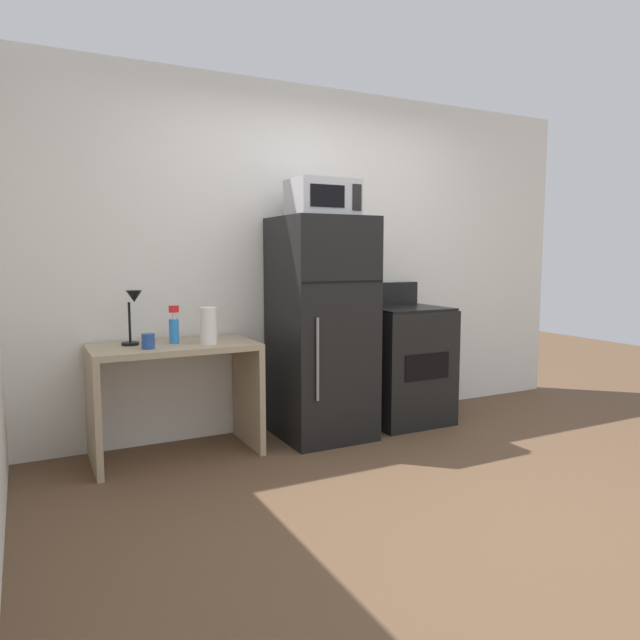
{
  "coord_description": "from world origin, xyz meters",
  "views": [
    {
      "loc": [
        -2.01,
        -2.43,
        1.33
      ],
      "look_at": [
        -0.21,
        1.1,
        0.88
      ],
      "focal_mm": 32.68,
      "sensor_mm": 36.0,
      "label": 1
    }
  ],
  "objects": [
    {
      "name": "ground_plane",
      "position": [
        0.0,
        0.0,
        0.0
      ],
      "size": [
        12.0,
        12.0,
        0.0
      ],
      "primitive_type": "plane",
      "color": "brown"
    },
    {
      "name": "microwave",
      "position": [
        -0.09,
        1.28,
        1.73
      ],
      "size": [
        0.46,
        0.35,
        0.26
      ],
      "color": "#B7B7BC",
      "rests_on": "refrigerator"
    },
    {
      "name": "spray_bottle",
      "position": [
        -1.14,
        1.38,
        0.85
      ],
      "size": [
        0.06,
        0.06,
        0.25
      ],
      "color": "#2D8CEA",
      "rests_on": "desk"
    },
    {
      "name": "desk_lamp",
      "position": [
        -1.39,
        1.41,
        0.99
      ],
      "size": [
        0.14,
        0.12,
        0.35
      ],
      "color": "black",
      "rests_on": "desk"
    },
    {
      "name": "oven_range",
      "position": [
        0.66,
        1.33,
        0.47
      ],
      "size": [
        0.63,
        0.61,
        1.1
      ],
      "color": "black",
      "rests_on": "ground"
    },
    {
      "name": "paper_towel_roll",
      "position": [
        -0.95,
        1.25,
        0.87
      ],
      "size": [
        0.11,
        0.11,
        0.24
      ],
      "primitive_type": "cylinder",
      "color": "white",
      "rests_on": "desk"
    },
    {
      "name": "desk",
      "position": [
        -1.16,
        1.35,
        0.51
      ],
      "size": [
        1.06,
        0.56,
        0.75
      ],
      "color": "tan",
      "rests_on": "ground"
    },
    {
      "name": "wall_back_white",
      "position": [
        0.0,
        1.7,
        1.3
      ],
      "size": [
        5.0,
        0.1,
        2.6
      ],
      "primitive_type": "cube",
      "color": "white",
      "rests_on": "ground"
    },
    {
      "name": "coffee_mug",
      "position": [
        -1.34,
        1.22,
        0.8
      ],
      "size": [
        0.08,
        0.08,
        0.09
      ],
      "primitive_type": "cylinder",
      "color": "#264C99",
      "rests_on": "desk"
    },
    {
      "name": "refrigerator",
      "position": [
        -0.09,
        1.3,
        0.8
      ],
      "size": [
        0.63,
        0.68,
        1.6
      ],
      "color": "black",
      "rests_on": "ground"
    }
  ]
}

